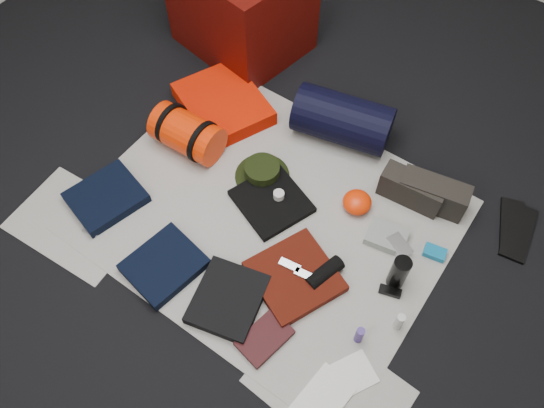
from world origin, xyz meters
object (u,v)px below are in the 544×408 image
Objects in this scene: red_cabinet at (242,3)px; stuff_sack at (187,134)px; navy_duffel at (343,119)px; compact_camera at (399,247)px; paperback_book at (264,338)px; water_bottle at (399,273)px; sleeping_pad at (223,104)px.

stuff_sack is (0.24, -0.78, -0.17)m from red_cabinet.
navy_duffel is (0.59, 0.50, 0.02)m from stuff_sack.
compact_camera is at bearing 4.41° from stuff_sack.
red_cabinet is at bearing 148.51° from navy_duffel.
navy_duffel is at bearing 116.45° from paperback_book.
water_bottle is (0.62, -0.56, -0.03)m from navy_duffel.
red_cabinet reaches higher than compact_camera.
navy_duffel is (0.83, -0.28, -0.14)m from red_cabinet.
red_cabinet is at bearing 107.27° from stuff_sack.
red_cabinet is 1.40× the size of sleeping_pad.
paperback_book is (1.13, -1.37, -0.25)m from red_cabinet.
red_cabinet reaches higher than navy_duffel.
water_bottle reaches higher than compact_camera.
water_bottle is at bearing -20.47° from red_cabinet.
red_cabinet is 5.73× the size of compact_camera.
stuff_sack is at bearing -87.28° from sleeping_pad.
compact_camera is (0.55, -0.41, -0.10)m from navy_duffel.
navy_duffel is 0.84m from water_bottle.
sleeping_pad is 4.10× the size of compact_camera.
water_bottle reaches higher than sleeping_pad.
compact_camera is (1.14, 0.09, -0.08)m from stuff_sack.
navy_duffel is 1.14m from paperback_book.
red_cabinet is 1.68m from water_bottle.
stuff_sack is 0.77m from navy_duffel.
red_cabinet reaches higher than water_bottle.
paperback_book is at bearing -120.56° from water_bottle.
navy_duffel reaches higher than sleeping_pad.
sleeping_pad is 1.27m from water_bottle.
sleeping_pad is 1.27m from paperback_book.
sleeping_pad is 2.47× the size of water_bottle.
stuff_sack is at bearing 177.06° from water_bottle.
paperback_book is at bearing -33.63° from stuff_sack.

